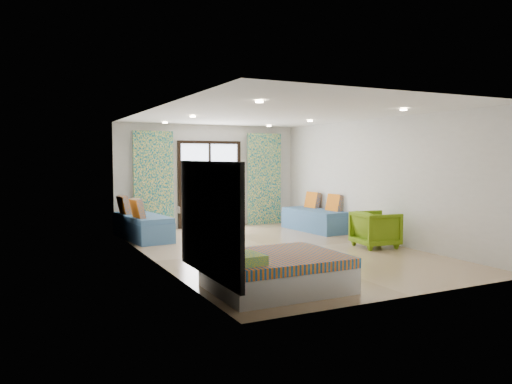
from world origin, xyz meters
name	(u,v)px	position (x,y,z in m)	size (l,w,h in m)	color
floor	(277,250)	(0.00, 0.00, 0.00)	(5.00, 7.50, 0.01)	#A0815F
ceiling	(277,114)	(0.00, 0.00, 2.70)	(5.00, 7.50, 0.01)	silver
wall_back	(209,176)	(0.00, 3.75, 1.35)	(5.00, 0.01, 2.70)	silver
wall_front	(414,195)	(0.00, -3.75, 1.35)	(5.00, 0.01, 2.70)	silver
wall_left	(153,186)	(-2.50, 0.00, 1.35)	(0.01, 7.50, 2.70)	silver
wall_right	(376,180)	(2.50, 0.00, 1.35)	(0.01, 7.50, 2.70)	silver
balcony_door	(210,180)	(0.00, 3.72, 1.26)	(1.76, 0.08, 2.28)	black
balcony_rail	(210,191)	(0.00, 3.73, 0.95)	(1.52, 0.03, 0.04)	#595451
curtain_left	(154,181)	(-1.55, 3.57, 1.25)	(1.00, 0.10, 2.50)	beige
curtain_right	(264,179)	(1.55, 3.57, 1.25)	(1.00, 0.10, 2.50)	beige
downlight_a	(259,102)	(-1.40, -2.00, 2.67)	(0.12, 0.12, 0.02)	#FFE0B2
downlight_b	(404,110)	(1.40, -2.00, 2.67)	(0.12, 0.12, 0.02)	#FFE0B2
downlight_c	(193,117)	(-1.40, 1.00, 2.67)	(0.12, 0.12, 0.02)	#FFE0B2
downlight_d	(310,121)	(1.40, 1.00, 2.67)	(0.12, 0.12, 0.02)	#FFE0B2
downlight_e	(165,123)	(-1.40, 3.00, 2.67)	(0.12, 0.12, 0.02)	#FFE0B2
downlight_f	(269,126)	(1.40, 3.00, 2.67)	(0.12, 0.12, 0.02)	#FFE0B2
headboard	(209,219)	(-2.46, -2.65, 1.05)	(0.06, 2.10, 1.50)	black
switch_plate	(179,210)	(-2.47, -1.40, 1.05)	(0.02, 0.10, 0.10)	silver
bed	(275,271)	(-1.47, -2.65, 0.26)	(1.80, 1.47, 0.62)	silver
daybed_left	(142,226)	(-2.12, 2.49, 0.30)	(0.98, 2.04, 0.97)	#3D6593
daybed_right	(315,219)	(2.12, 1.86, 0.29)	(0.88, 1.97, 0.95)	#3D6593
coffee_table	(219,217)	(-0.21, 2.59, 0.40)	(0.72, 0.72, 0.78)	silver
vase	(220,211)	(-0.21, 2.53, 0.53)	(0.17, 0.17, 0.17)	white
armchair	(376,227)	(1.96, -0.65, 0.41)	(0.79, 0.74, 0.82)	#638A11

